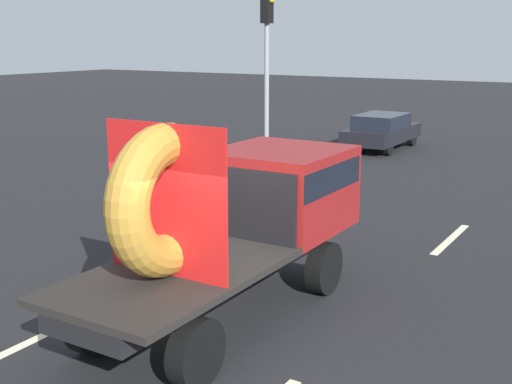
{
  "coord_description": "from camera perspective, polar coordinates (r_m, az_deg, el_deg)",
  "views": [
    {
      "loc": [
        5.1,
        -6.75,
        4.12
      ],
      "look_at": [
        -0.16,
        1.8,
        1.76
      ],
      "focal_mm": 46.1,
      "sensor_mm": 36.0,
      "label": 1
    }
  ],
  "objects": [
    {
      "name": "lane_dash_left_near",
      "position": [
        10.12,
        -17.15,
        -11.4
      ],
      "size": [
        0.16,
        2.23,
        0.01
      ],
      "primitive_type": "cube",
      "rotation": [
        0.0,
        0.0,
        1.57
      ],
      "color": "beige",
      "rests_on": "ground_plane"
    },
    {
      "name": "lane_dash_right_far",
      "position": [
        14.43,
        16.53,
        -3.93
      ],
      "size": [
        0.16,
        2.44,
        0.01
      ],
      "primitive_type": "cube",
      "rotation": [
        0.0,
        0.0,
        1.57
      ],
      "color": "beige",
      "rests_on": "ground_plane"
    },
    {
      "name": "flatbed_truck",
      "position": [
        10.13,
        -0.82,
        -1.43
      ],
      "size": [
        2.02,
        5.63,
        3.09
      ],
      "color": "black",
      "rests_on": "ground_plane"
    },
    {
      "name": "distant_sedan",
      "position": [
        25.5,
        10.85,
        5.29
      ],
      "size": [
        1.75,
        4.08,
        1.33
      ],
      "color": "black",
      "rests_on": "ground_plane"
    },
    {
      "name": "ground_plane",
      "position": [
        9.41,
        -5.06,
        -12.8
      ],
      "size": [
        120.0,
        120.0,
        0.0
      ],
      "primitive_type": "plane",
      "color": "black"
    },
    {
      "name": "lane_dash_left_far",
      "position": [
        15.52,
        3.18,
        -2.19
      ],
      "size": [
        0.16,
        2.85,
        0.01
      ],
      "primitive_type": "cube",
      "rotation": [
        0.0,
        0.0,
        1.57
      ],
      "color": "beige",
      "rests_on": "ground_plane"
    },
    {
      "name": "traffic_light",
      "position": [
        22.1,
        0.95,
        11.86
      ],
      "size": [
        0.42,
        0.36,
        5.49
      ],
      "color": "gray",
      "rests_on": "ground_plane"
    }
  ]
}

